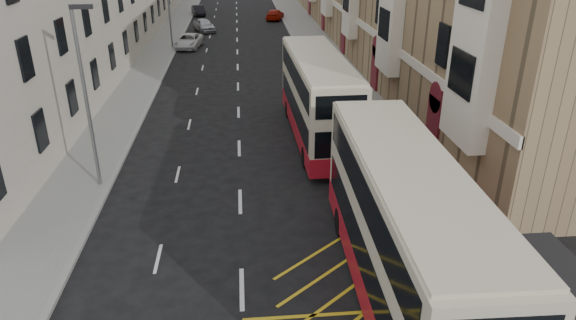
{
  "coord_description": "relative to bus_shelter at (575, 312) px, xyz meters",
  "views": [
    {
      "loc": [
        0.24,
        -9.8,
        10.89
      ],
      "look_at": [
        1.94,
        8.29,
        2.68
      ],
      "focal_mm": 32.0,
      "sensor_mm": 36.0,
      "label": 1
    }
  ],
  "objects": [
    {
      "name": "pavement_right",
      "position": [
        -0.34,
        30.39,
        -2.06
      ],
      "size": [
        4.0,
        120.0,
        0.15
      ],
      "primitive_type": "cube",
      "color": "slate",
      "rests_on": "ground"
    },
    {
      "name": "kerb_left",
      "position": [
        -14.34,
        30.39,
        -2.06
      ],
      "size": [
        0.25,
        120.0,
        0.15
      ],
      "primitive_type": "cube",
      "color": "gray",
      "rests_on": "ground"
    },
    {
      "name": "guard_railing",
      "position": [
        -2.09,
        6.14,
        -1.28
      ],
      "size": [
        0.06,
        6.56,
        1.01
      ],
      "color": "red",
      "rests_on": "pavement_right"
    },
    {
      "name": "street_lamp_far",
      "position": [
        -14.69,
        42.39,
        2.5
      ],
      "size": [
        0.93,
        0.18,
        8.0
      ],
      "color": "slate",
      "rests_on": "pavement_left"
    },
    {
      "name": "car_red",
      "position": [
        -3.36,
        59.22,
        -1.48
      ],
      "size": [
        2.91,
        4.83,
        1.31
      ],
      "primitive_type": "imported",
      "rotation": [
        0.0,
        0.0,
        2.89
      ],
      "color": "#A71202",
      "rests_on": "ground"
    },
    {
      "name": "pedestrian_far",
      "position": [
        -1.99,
        1.6,
        -1.19
      ],
      "size": [
        1.0,
        0.82,
        1.6
      ],
      "primitive_type": "imported",
      "rotation": [
        0.0,
        0.0,
        2.59
      ],
      "color": "black",
      "rests_on": "pavement_right"
    },
    {
      "name": "pedestrian_mid",
      "position": [
        0.45,
        1.61,
        -1.05
      ],
      "size": [
        1.1,
        0.98,
        1.87
      ],
      "primitive_type": "imported",
      "rotation": [
        0.0,
        0.0,
        0.35
      ],
      "color": "black",
      "rests_on": "pavement_right"
    },
    {
      "name": "kerb_right",
      "position": [
        -2.34,
        30.39,
        -2.06
      ],
      "size": [
        0.25,
        120.0,
        0.15
      ],
      "primitive_type": "cube",
      "color": "gray",
      "rests_on": "ground"
    },
    {
      "name": "pavement_left",
      "position": [
        -15.84,
        30.39,
        -2.06
      ],
      "size": [
        3.0,
        120.0,
        0.15
      ],
      "primitive_type": "cube",
      "color": "slate",
      "rests_on": "ground"
    },
    {
      "name": "double_decker_front",
      "position": [
        -3.34,
        3.53,
        0.31
      ],
      "size": [
        3.07,
        12.11,
        4.8
      ],
      "rotation": [
        0.0,
        0.0,
        -0.03
      ],
      "color": "beige",
      "rests_on": "ground"
    },
    {
      "name": "car_dark",
      "position": [
        -13.54,
        63.86,
        -1.48
      ],
      "size": [
        2.25,
        4.22,
        1.32
      ],
      "primitive_type": "imported",
      "rotation": [
        0.0,
        0.0,
        0.22
      ],
      "color": "black",
      "rests_on": "ground"
    },
    {
      "name": "white_van",
      "position": [
        -13.13,
        42.71,
        -1.46
      ],
      "size": [
        2.94,
        5.15,
        1.35
      ],
      "primitive_type": "imported",
      "rotation": [
        0.0,
        0.0,
        -0.15
      ],
      "color": "silver",
      "rests_on": "ground"
    },
    {
      "name": "bus_shelter",
      "position": [
        0.0,
        0.0,
        0.0
      ],
      "size": [
        1.65,
        4.25,
        2.7
      ],
      "color": "black",
      "rests_on": "pavement_right"
    },
    {
      "name": "car_silver",
      "position": [
        -12.09,
        51.46,
        -1.4
      ],
      "size": [
        3.14,
        4.64,
        1.47
      ],
      "primitive_type": "imported",
      "rotation": [
        0.0,
        0.0,
        0.36
      ],
      "color": "#ACAEB4",
      "rests_on": "ground"
    },
    {
      "name": "double_decker_rear",
      "position": [
        -3.92,
        17.44,
        0.26
      ],
      "size": [
        2.94,
        11.84,
        4.7
      ],
      "rotation": [
        0.0,
        0.0,
        0.02
      ],
      "color": "beige",
      "rests_on": "ground"
    },
    {
      "name": "road_markings",
      "position": [
        -8.34,
        45.39,
        -2.13
      ],
      "size": [
        10.0,
        110.0,
        0.01
      ],
      "primitive_type": null,
      "color": "silver",
      "rests_on": "ground"
    },
    {
      "name": "street_lamp_near",
      "position": [
        -14.69,
        12.39,
        2.5
      ],
      "size": [
        0.93,
        0.18,
        8.0
      ],
      "color": "slate",
      "rests_on": "pavement_left"
    }
  ]
}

